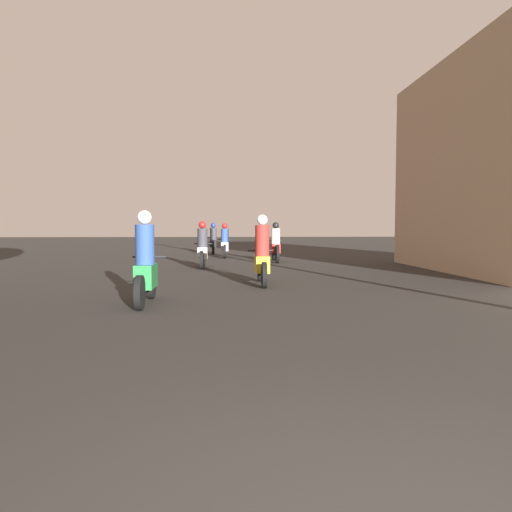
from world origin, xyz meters
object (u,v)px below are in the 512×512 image
Objects in this scene: motorcycle_green at (146,267)px; motorcycle_yellow at (262,257)px; motorcycle_red at (275,246)px; motorcycle_black at (213,241)px; motorcycle_silver at (225,244)px; motorcycle_white at (203,249)px.

motorcycle_green is 0.96× the size of motorcycle_yellow.
motorcycle_black is at bearing 106.45° from motorcycle_red.
motorcycle_yellow is (2.19, 2.72, -0.01)m from motorcycle_green.
motorcycle_red is at bearing -48.09° from motorcycle_silver.
motorcycle_black reaches higher than motorcycle_red.
motorcycle_red is at bearing 78.77° from motorcycle_green.
motorcycle_green is at bearing -131.18° from motorcycle_yellow.
motorcycle_silver is (-1.90, 2.75, -0.01)m from motorcycle_red.
motorcycle_silver is at bearing 90.75° from motorcycle_green.
motorcycle_green is 0.91× the size of motorcycle_silver.
motorcycle_white is at bearing 105.96° from motorcycle_yellow.
motorcycle_black is (-1.43, 13.01, -0.03)m from motorcycle_yellow.
motorcycle_black is (0.76, 15.72, -0.04)m from motorcycle_green.
motorcycle_silver is at bearing 82.52° from motorcycle_white.
motorcycle_yellow is 0.91× the size of motorcycle_red.
motorcycle_green reaches higher than motorcycle_silver.
motorcycle_red is (1.03, 7.26, -0.04)m from motorcycle_yellow.
motorcycle_white is 0.91× the size of motorcycle_silver.
motorcycle_white is 3.61m from motorcycle_red.
motorcycle_black is at bearing 93.90° from motorcycle_green.
motorcycle_red is 1.04× the size of motorcycle_silver.
motorcycle_white is (0.62, 7.47, -0.04)m from motorcycle_green.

